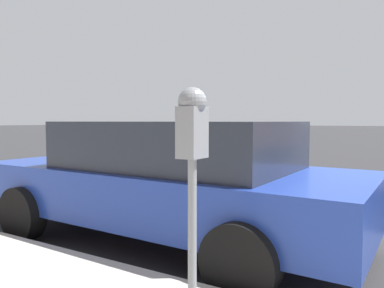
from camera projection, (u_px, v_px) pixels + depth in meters
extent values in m
plane|color=#2B2B2D|center=(343.00, 241.00, 4.40)|extent=(220.00, 220.00, 0.00)
cylinder|color=gray|center=(192.00, 231.00, 2.51)|extent=(0.06, 0.06, 0.99)
cube|color=gray|center=(192.00, 133.00, 2.47)|extent=(0.20, 0.14, 0.34)
sphere|color=gray|center=(192.00, 102.00, 2.46)|extent=(0.19, 0.19, 0.19)
cube|color=gold|center=(200.00, 138.00, 2.56)|extent=(0.01, 0.11, 0.12)
cube|color=black|center=(200.00, 121.00, 2.55)|extent=(0.01, 0.10, 0.08)
cube|color=navy|center=(165.00, 190.00, 4.41)|extent=(1.98, 4.59, 0.56)
cube|color=#232833|center=(178.00, 145.00, 4.28)|extent=(1.70, 2.59, 0.53)
cylinder|color=black|center=(23.00, 214.00, 4.40)|extent=(0.24, 0.65, 0.64)
cylinder|color=black|center=(129.00, 189.00, 5.96)|extent=(0.24, 0.65, 0.64)
cylinder|color=black|center=(240.00, 262.00, 2.89)|extent=(0.24, 0.65, 0.64)
cylinder|color=black|center=(307.00, 213.00, 4.45)|extent=(0.24, 0.65, 0.64)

